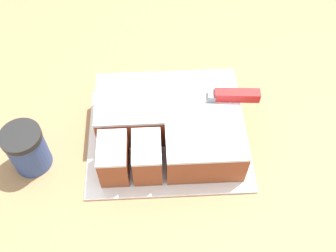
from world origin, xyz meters
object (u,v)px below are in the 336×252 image
Objects in this scene: cake at (170,125)px; coffee_cup at (27,149)px; cake_board at (168,138)px; knife at (221,96)px.

coffee_cup reaches higher than cake.
cake is (0.00, 0.00, 0.05)m from cake_board.
knife reaches higher than cake_board.
cake_board is 1.16× the size of cake.
knife is at bearing 16.04° from cake.
cake is at bearing 36.10° from cake_board.
cake_board is 1.27× the size of knife.
coffee_cup is at bearing 15.58° from knife.
knife is at bearing 16.97° from cake_board.
cake is at bearing 20.45° from knife.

